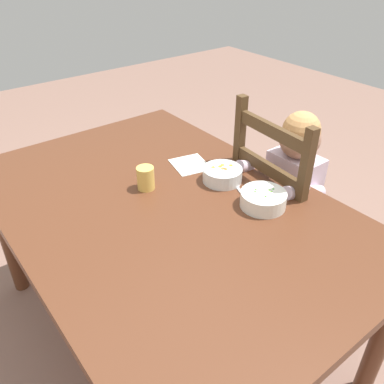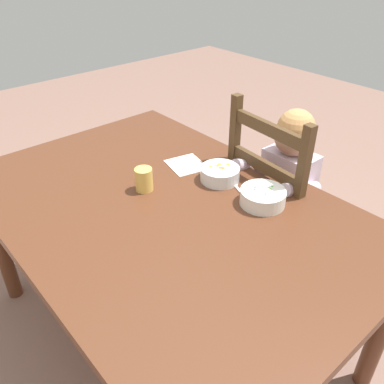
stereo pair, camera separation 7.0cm
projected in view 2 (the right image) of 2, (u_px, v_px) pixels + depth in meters
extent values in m
plane|color=#8C685A|center=(170.00, 332.00, 1.89)|extent=(8.00, 8.00, 0.00)
cube|color=brown|center=(165.00, 209.00, 1.51)|extent=(1.58, 1.06, 0.04)
cylinder|color=brown|center=(153.00, 178.00, 2.41)|extent=(0.07, 0.07, 0.69)
cylinder|color=brown|center=(382.00, 326.00, 1.50)|extent=(0.07, 0.07, 0.69)
cube|color=#4F371F|center=(287.00, 213.00, 1.91)|extent=(0.46, 0.46, 0.02)
cube|color=#4F371F|center=(336.00, 256.00, 2.00)|extent=(0.04, 0.04, 0.45)
cube|color=#4F371F|center=(280.00, 219.00, 2.26)|extent=(0.04, 0.04, 0.45)
cube|color=#4F371F|center=(283.00, 289.00, 1.82)|extent=(0.04, 0.04, 0.45)
cube|color=#4F371F|center=(228.00, 245.00, 2.07)|extent=(0.04, 0.04, 0.45)
cube|color=#4F371F|center=(299.00, 192.00, 1.53)|extent=(0.04, 0.04, 0.55)
cube|color=#4F371F|center=(234.00, 155.00, 1.79)|extent=(0.04, 0.04, 0.55)
cube|color=#4F371F|center=(269.00, 129.00, 1.56)|extent=(0.36, 0.06, 0.05)
cube|color=#4F371F|center=(265.00, 166.00, 1.65)|extent=(0.36, 0.06, 0.05)
cube|color=silver|center=(287.00, 184.00, 1.80)|extent=(0.22, 0.14, 0.32)
sphere|color=#AA7960|center=(295.00, 136.00, 1.67)|extent=(0.17, 0.17, 0.17)
sphere|color=tan|center=(296.00, 128.00, 1.65)|extent=(0.16, 0.16, 0.16)
cylinder|color=#3F4C72|center=(253.00, 256.00, 1.99)|extent=(0.07, 0.07, 0.47)
cylinder|color=#3F4C72|center=(270.00, 268.00, 1.92)|extent=(0.07, 0.07, 0.47)
cylinder|color=silver|center=(252.00, 165.00, 1.79)|extent=(0.06, 0.24, 0.13)
cylinder|color=silver|center=(301.00, 189.00, 1.62)|extent=(0.06, 0.24, 0.13)
cylinder|color=white|center=(263.00, 197.00, 1.49)|extent=(0.17, 0.17, 0.06)
cylinder|color=white|center=(262.00, 203.00, 1.50)|extent=(0.08, 0.08, 0.01)
cylinder|color=green|center=(263.00, 195.00, 1.48)|extent=(0.14, 0.14, 0.03)
sphere|color=#50AF1E|center=(268.00, 189.00, 1.49)|extent=(0.01, 0.01, 0.01)
sphere|color=#51A621|center=(271.00, 190.00, 1.48)|extent=(0.01, 0.01, 0.01)
sphere|color=green|center=(265.00, 195.00, 1.45)|extent=(0.01, 0.01, 0.01)
sphere|color=green|center=(255.00, 189.00, 1.49)|extent=(0.01, 0.01, 0.01)
sphere|color=green|center=(255.00, 191.00, 1.48)|extent=(0.01, 0.01, 0.01)
sphere|color=green|center=(272.00, 188.00, 1.49)|extent=(0.01, 0.01, 0.01)
cylinder|color=white|center=(220.00, 174.00, 1.63)|extent=(0.16, 0.16, 0.06)
cylinder|color=white|center=(220.00, 179.00, 1.64)|extent=(0.07, 0.07, 0.01)
cylinder|color=orange|center=(220.00, 172.00, 1.62)|extent=(0.13, 0.13, 0.03)
cube|color=orange|center=(210.00, 168.00, 1.62)|extent=(0.01, 0.01, 0.01)
cube|color=orange|center=(220.00, 165.00, 1.64)|extent=(0.02, 0.02, 0.01)
cube|color=orange|center=(217.00, 167.00, 1.63)|extent=(0.01, 0.01, 0.01)
cube|color=orange|center=(228.00, 165.00, 1.64)|extent=(0.02, 0.02, 0.01)
cube|color=orange|center=(220.00, 169.00, 1.61)|extent=(0.02, 0.02, 0.01)
cube|color=orange|center=(223.00, 169.00, 1.61)|extent=(0.02, 0.02, 0.01)
cube|color=silver|center=(241.00, 193.00, 1.56)|extent=(0.09, 0.04, 0.00)
ellipsoid|color=silver|center=(234.00, 183.00, 1.61)|extent=(0.05, 0.04, 0.01)
cylinder|color=#ECC259|center=(144.00, 179.00, 1.56)|extent=(0.07, 0.07, 0.09)
cube|color=white|center=(186.00, 165.00, 1.75)|extent=(0.19, 0.18, 0.00)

